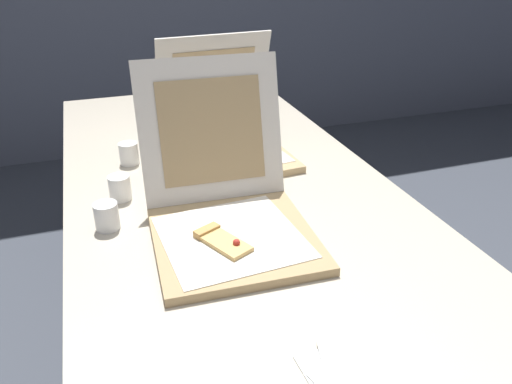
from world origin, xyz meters
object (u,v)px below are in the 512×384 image
(table, at_px, (232,204))
(cup_white_far, at_px, (129,153))
(cup_white_mid, at_px, (120,188))
(napkin_pile, at_px, (361,377))
(pizza_box_front, at_px, (228,213))
(pizza_box_middle, at_px, (225,141))
(cup_white_near_center, at_px, (107,216))

(table, xyz_separation_m, cup_white_far, (-0.25, 0.27, 0.08))
(cup_white_mid, bearing_deg, napkin_pile, -67.78)
(pizza_box_front, xyz_separation_m, pizza_box_middle, (0.12, 0.44, -0.00))
(table, xyz_separation_m, cup_white_mid, (-0.30, 0.04, 0.08))
(pizza_box_middle, xyz_separation_m, cup_white_far, (-0.29, 0.04, -0.02))
(pizza_box_front, height_order, cup_white_near_center, pizza_box_front)
(table, height_order, cup_white_near_center, cup_white_near_center)
(cup_white_mid, height_order, napkin_pile, cup_white_mid)
(pizza_box_middle, xyz_separation_m, napkin_pile, (-0.04, -0.93, -0.05))
(pizza_box_middle, relative_size, cup_white_far, 5.77)
(pizza_box_middle, bearing_deg, napkin_pile, -96.19)
(pizza_box_middle, height_order, cup_white_far, pizza_box_middle)
(cup_white_mid, bearing_deg, pizza_box_front, -48.63)
(pizza_box_middle, xyz_separation_m, cup_white_mid, (-0.34, -0.18, -0.02))
(cup_white_near_center, bearing_deg, napkin_pile, -59.98)
(table, distance_m, cup_white_near_center, 0.37)
(cup_white_far, distance_m, cup_white_mid, 0.23)
(cup_white_far, xyz_separation_m, napkin_pile, (0.26, -0.98, -0.03))
(napkin_pile, bearing_deg, cup_white_far, 104.78)
(pizza_box_front, relative_size, cup_white_near_center, 7.10)
(cup_white_mid, xyz_separation_m, napkin_pile, (0.31, -0.75, -0.03))
(cup_white_near_center, bearing_deg, cup_white_far, 76.08)
(table, relative_size, cup_white_far, 30.02)
(table, relative_size, pizza_box_front, 4.23)
(pizza_box_front, height_order, cup_white_mid, pizza_box_front)
(table, xyz_separation_m, pizza_box_front, (-0.07, -0.22, 0.10))
(pizza_box_middle, bearing_deg, cup_white_mid, -155.66)
(pizza_box_front, distance_m, pizza_box_middle, 0.46)
(cup_white_far, height_order, cup_white_mid, same)
(cup_white_mid, bearing_deg, cup_white_far, 78.09)
(pizza_box_front, height_order, cup_white_far, pizza_box_front)
(pizza_box_front, distance_m, cup_white_near_center, 0.29)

